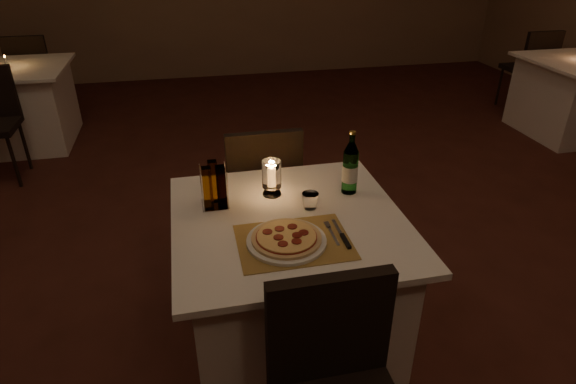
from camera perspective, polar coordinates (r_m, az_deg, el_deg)
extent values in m
cube|color=#4A1F17|center=(2.70, 3.91, -14.56)|extent=(8.00, 10.00, 0.02)
cube|color=white|center=(2.31, 0.11, -11.29)|extent=(0.88, 0.88, 0.71)
cube|color=white|center=(2.09, 0.12, -3.50)|extent=(1.00, 1.00, 0.03)
cube|color=black|center=(1.65, 4.92, -15.76)|extent=(0.42, 0.05, 0.42)
cube|color=black|center=(2.91, -3.29, 0.30)|extent=(0.42, 0.42, 0.05)
cube|color=black|center=(2.64, -2.77, 2.82)|extent=(0.42, 0.05, 0.42)
cylinder|color=black|center=(3.20, -0.67, -1.76)|extent=(0.03, 0.03, 0.44)
cylinder|color=black|center=(3.15, -6.73, -2.42)|extent=(0.03, 0.03, 0.44)
cylinder|color=black|center=(2.91, 0.70, -5.07)|extent=(0.03, 0.03, 0.44)
cylinder|color=black|center=(2.87, -5.97, -5.86)|extent=(0.03, 0.03, 0.44)
cube|color=#A57D39|center=(1.93, 0.69, -5.92)|extent=(0.45, 0.34, 0.00)
cylinder|color=white|center=(1.92, -0.18, -5.81)|extent=(0.32, 0.32, 0.01)
cylinder|color=#D8B77F|center=(1.91, -0.18, -5.49)|extent=(0.28, 0.28, 0.01)
cylinder|color=maroon|center=(1.91, -0.18, -5.30)|extent=(0.24, 0.24, 0.00)
cylinder|color=#EACC7F|center=(1.91, -0.18, -5.22)|extent=(0.24, 0.24, 0.00)
cylinder|color=maroon|center=(1.92, 1.86, -4.81)|extent=(0.04, 0.04, 0.00)
cylinder|color=maroon|center=(1.96, 0.52, -4.11)|extent=(0.04, 0.04, 0.00)
cylinder|color=maroon|center=(1.95, -1.01, -4.37)|extent=(0.04, 0.04, 0.00)
cylinder|color=maroon|center=(1.93, -2.45, -4.72)|extent=(0.04, 0.04, 0.00)
cylinder|color=maroon|center=(1.89, -1.14, -5.39)|extent=(0.04, 0.04, 0.00)
cylinder|color=maroon|center=(1.86, -0.62, -6.15)|extent=(0.04, 0.04, 0.00)
cylinder|color=maroon|center=(1.87, 1.02, -5.85)|extent=(0.04, 0.04, 0.00)
cylinder|color=maroon|center=(1.91, 1.08, -5.12)|extent=(0.04, 0.04, 0.00)
cube|color=silver|center=(1.97, 5.40, -5.22)|extent=(0.01, 0.14, 0.00)
cube|color=silver|center=(2.04, 4.70, -3.92)|extent=(0.02, 0.05, 0.00)
cube|color=black|center=(1.94, 6.84, -5.79)|extent=(0.02, 0.10, 0.01)
cube|color=silver|center=(2.03, 5.85, -4.18)|extent=(0.01, 0.12, 0.00)
cylinder|color=#59A65F|center=(2.26, 7.36, 2.34)|extent=(0.07, 0.07, 0.21)
cylinder|color=#59A65F|center=(2.19, 7.63, 6.37)|extent=(0.03, 0.03, 0.04)
cylinder|color=gold|center=(2.19, 7.68, 6.99)|extent=(0.03, 0.03, 0.01)
cylinder|color=silver|center=(2.27, 7.35, 2.23)|extent=(0.07, 0.07, 0.08)
cylinder|color=white|center=(2.27, -1.92, -0.19)|extent=(0.09, 0.09, 0.01)
cylinder|color=white|center=(2.26, -1.93, 0.30)|extent=(0.02, 0.02, 0.03)
cylinder|color=white|center=(2.22, -1.96, 2.17)|extent=(0.09, 0.09, 0.13)
cylinder|color=white|center=(2.23, -1.96, 1.87)|extent=(0.02, 0.02, 0.10)
ellipsoid|color=orange|center=(2.20, -1.98, 3.26)|extent=(0.02, 0.02, 0.02)
cube|color=white|center=(2.21, -8.57, -1.48)|extent=(0.12, 0.12, 0.01)
cylinder|color=white|center=(2.11, -10.11, -0.18)|extent=(0.01, 0.01, 0.18)
cylinder|color=white|center=(2.12, -7.14, 0.12)|extent=(0.01, 0.01, 0.18)
cylinder|color=white|center=(2.21, -10.28, 1.16)|extent=(0.01, 0.01, 0.18)
cylinder|color=white|center=(2.21, -7.44, 1.45)|extent=(0.01, 0.01, 0.18)
cube|color=#BF8C33|center=(2.13, -9.50, 0.44)|extent=(0.04, 0.04, 0.20)
cube|color=#3F1E14|center=(2.13, -7.90, 0.60)|extent=(0.04, 0.04, 0.20)
cube|color=#BF8C33|center=(2.18, -8.83, 1.25)|extent=(0.04, 0.04, 0.20)
cube|color=white|center=(5.27, -29.27, 8.69)|extent=(0.88, 0.88, 0.71)
cube|color=white|center=(5.18, -30.26, 12.49)|extent=(1.00, 1.00, 0.03)
cylinder|color=black|center=(4.39, -29.70, 3.13)|extent=(0.03, 0.03, 0.44)
cylinder|color=black|center=(4.70, -28.71, 4.88)|extent=(0.03, 0.03, 0.44)
cube|color=black|center=(5.99, -27.69, 12.19)|extent=(0.42, 0.42, 0.05)
cube|color=black|center=(5.76, -28.61, 13.84)|extent=(0.42, 0.05, 0.42)
cylinder|color=black|center=(6.16, -25.32, 10.76)|extent=(0.03, 0.03, 0.44)
cylinder|color=black|center=(6.25, -28.37, 10.28)|extent=(0.03, 0.03, 0.44)
cylinder|color=black|center=(5.85, -25.90, 9.76)|extent=(0.03, 0.03, 0.44)
cylinder|color=black|center=(5.94, -29.10, 9.27)|extent=(0.03, 0.03, 0.44)
cylinder|color=white|center=(5.17, -30.42, 13.12)|extent=(0.03, 0.03, 0.09)
ellipsoid|color=orange|center=(5.16, -30.57, 13.67)|extent=(0.01, 0.01, 0.02)
cube|color=white|center=(5.64, 30.87, 9.41)|extent=(0.88, 0.88, 0.71)
cube|color=black|center=(6.20, 26.38, 12.96)|extent=(0.42, 0.42, 0.05)
cube|color=black|center=(6.01, 27.91, 14.50)|extent=(0.42, 0.05, 0.42)
cylinder|color=black|center=(6.49, 26.26, 11.35)|extent=(0.03, 0.03, 0.44)
cylinder|color=black|center=(6.29, 23.75, 11.39)|extent=(0.03, 0.03, 0.44)
cylinder|color=black|center=(6.24, 28.07, 10.32)|extent=(0.03, 0.03, 0.44)
cylinder|color=black|center=(6.03, 25.53, 10.35)|extent=(0.03, 0.03, 0.44)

